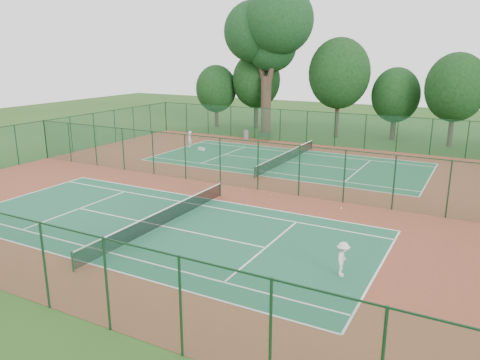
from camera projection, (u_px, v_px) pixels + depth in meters
name	position (u px, v px, depth m)	size (l,w,h in m)	color
ground	(239.00, 187.00, 33.83)	(120.00, 120.00, 0.00)	#254B17
red_pad	(239.00, 187.00, 33.83)	(40.00, 36.00, 0.01)	brown
court_near	(162.00, 226.00, 26.18)	(23.77, 10.97, 0.01)	#1C5A3E
court_far	(287.00, 162.00, 41.47)	(23.77, 10.97, 0.01)	#1D5D3C
fence_north	(321.00, 128.00, 48.65)	(40.00, 0.09, 3.50)	#1C5436
fence_south	(17.00, 257.00, 18.07)	(40.00, 0.09, 3.50)	#18482C
fence_west	(46.00, 139.00, 42.50)	(0.09, 36.00, 3.50)	#194B31
fence_divider	(239.00, 163.00, 33.36)	(40.00, 0.09, 3.50)	#194D2C
tennis_net_near	(162.00, 217.00, 26.04)	(0.10, 12.90, 0.97)	#163D24
tennis_net_far	(287.00, 156.00, 41.33)	(0.10, 12.90, 0.97)	#15391C
player_near	(343.00, 259.00, 20.15)	(1.00, 0.58, 1.55)	silver
player_far	(190.00, 139.00, 47.72)	(0.60, 0.40, 1.65)	white
trash_bin	(246.00, 135.00, 52.17)	(0.57, 0.57, 1.02)	gray
bench	(264.00, 136.00, 51.36)	(1.49, 0.88, 0.88)	#13371D
kit_bag	(201.00, 149.00, 46.36)	(0.74, 0.28, 0.28)	silver
stray_ball_a	(243.00, 190.00, 33.01)	(0.07, 0.07, 0.07)	#B4C42D
stray_ball_b	(271.00, 195.00, 31.78)	(0.07, 0.07, 0.07)	#CAD832
stray_ball_c	(208.00, 184.00, 34.31)	(0.07, 0.07, 0.07)	#D6EE37
big_tree	(269.00, 31.00, 53.58)	(10.84, 7.94, 16.66)	#3A2A20
evergreen_row	(342.00, 136.00, 54.20)	(39.00, 5.00, 12.00)	black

